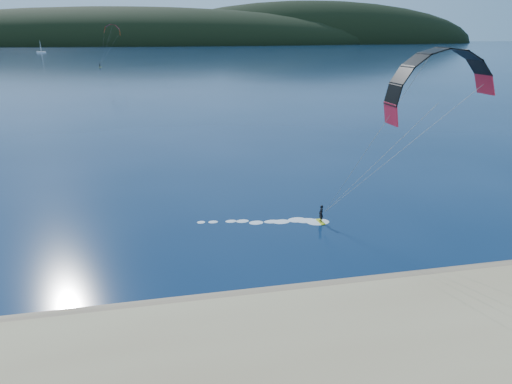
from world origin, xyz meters
TOP-DOWN VIEW (x-y plane):
  - ground at (0.00, 0.00)m, footprint 1800.00×1800.00m
  - wet_sand at (0.00, 4.50)m, footprint 220.00×2.50m
  - headland at (0.63, 745.28)m, footprint 1200.00×310.00m
  - kitesurfer_near at (15.41, 9.47)m, footprint 20.52×8.44m
  - kitesurfer_far at (-27.47, 208.28)m, footprint 12.41×5.09m
  - sailboat at (-110.18, 402.06)m, footprint 7.49×4.64m

SIDE VIEW (x-z plane):
  - ground at x=0.00m, z-range 0.00..0.00m
  - headland at x=0.63m, z-range -70.00..70.00m
  - wet_sand at x=0.00m, z-range 0.00..0.10m
  - sailboat at x=-110.18m, z-range -4.44..5.97m
  - kitesurfer_near at x=15.41m, z-range 3.45..17.39m
  - kitesurfer_far at x=-27.47m, z-range 6.46..24.78m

